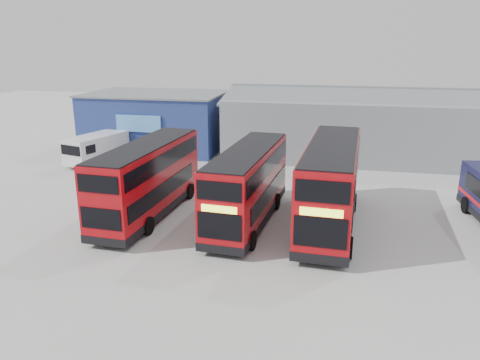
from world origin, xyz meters
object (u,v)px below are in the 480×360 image
(panel_van, at_px, (97,148))
(double_decker_left, at_px, (148,181))
(maintenance_shed, at_px, (404,125))
(double_decker_right, at_px, (330,186))
(office_block, at_px, (157,121))
(double_decker_centre, at_px, (248,187))

(panel_van, bearing_deg, double_decker_left, -33.40)
(maintenance_shed, relative_size, double_decker_right, 2.78)
(office_block, height_order, double_decker_right, office_block)
(double_decker_left, relative_size, panel_van, 1.74)
(panel_van, bearing_deg, double_decker_centre, -18.52)
(office_block, height_order, double_decker_centre, office_block)
(panel_van, bearing_deg, double_decker_right, -10.91)
(office_block, distance_m, maintenance_shed, 22.09)
(maintenance_shed, xyz_separation_m, double_decker_right, (-5.80, -18.07, -0.32))
(double_decker_left, distance_m, double_decker_centre, 5.75)
(double_decker_left, relative_size, double_decker_centre, 1.01)
(office_block, height_order, maintenance_shed, maintenance_shed)
(office_block, distance_m, panel_van, 7.13)
(office_block, distance_m, double_decker_left, 17.70)
(double_decker_right, xyz_separation_m, panel_van, (-18.89, 9.57, -0.95))
(maintenance_shed, relative_size, panel_van, 5.24)
(office_block, bearing_deg, panel_van, -112.50)
(double_decker_centre, relative_size, double_decker_right, 0.91)
(double_decker_centre, relative_size, panel_van, 1.72)
(office_block, relative_size, maintenance_shed, 0.40)
(office_block, bearing_deg, double_decker_centre, -54.37)
(double_decker_centre, bearing_deg, double_decker_left, -173.72)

